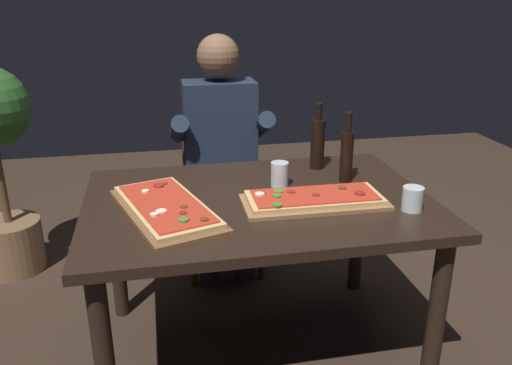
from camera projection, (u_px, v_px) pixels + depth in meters
The scene contains 10 objects.
ground_plane at pixel (258, 347), 2.37m from camera, with size 6.40×6.40×0.00m, color #38281E.
dining_table at pixel (258, 219), 2.14m from camera, with size 1.40×0.96×0.74m.
pizza_rectangular_front at pixel (314, 199), 2.04m from camera, with size 0.57×0.25×0.05m.
pizza_rectangular_left at pixel (166, 208), 1.96m from camera, with size 0.45×0.65×0.05m.
wine_bottle_dark at pixel (347, 154), 2.25m from camera, with size 0.06×0.06×0.31m.
oil_bottle_amber at pixel (318, 142), 2.42m from camera, with size 0.07×0.07×0.31m.
tumbler_near_camera at pixel (280, 174), 2.22m from camera, with size 0.08×0.08×0.11m.
tumbler_far_side at pixel (412, 200), 1.98m from camera, with size 0.08×0.08×0.09m.
diner_chair at pixel (220, 184), 2.97m from camera, with size 0.44×0.44×0.87m.
seated_diner at pixel (221, 147), 2.77m from camera, with size 0.53×0.41×1.33m.
Camera 1 is at (-0.40, -1.91, 1.54)m, focal length 36.21 mm.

